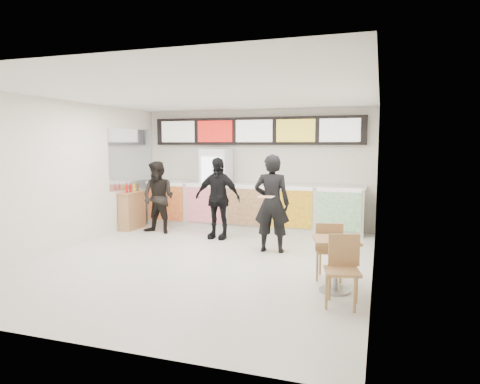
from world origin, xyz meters
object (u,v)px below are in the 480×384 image
at_px(customer_main, 272,203).
at_px(cafe_table, 336,255).
at_px(customer_mid, 217,198).
at_px(service_counter, 251,206).
at_px(customer_left, 158,198).
at_px(condiment_ledge, 132,210).
at_px(drinks_fridge, 216,188).

relative_size(customer_main, cafe_table, 1.17).
height_order(customer_mid, cafe_table, customer_mid).
bearing_deg(cafe_table, service_counter, 107.68).
distance_m(customer_mid, cafe_table, 4.00).
height_order(service_counter, customer_main, customer_main).
distance_m(customer_main, customer_mid, 1.66).
xyz_separation_m(service_counter, customer_main, (1.06, -2.11, 0.39)).
relative_size(service_counter, customer_left, 3.24).
bearing_deg(customer_mid, condiment_ledge, 174.45).
bearing_deg(cafe_table, condiment_ledge, 135.85).
bearing_deg(drinks_fridge, cafe_table, -49.85).
bearing_deg(drinks_fridge, customer_main, -46.74).
bearing_deg(customer_main, service_counter, -67.82).
bearing_deg(cafe_table, customer_main, 112.43).
xyz_separation_m(customer_mid, cafe_table, (2.89, -2.74, -0.37)).
relative_size(drinks_fridge, cafe_table, 1.22).
height_order(drinks_fridge, condiment_ledge, drinks_fridge).
bearing_deg(service_counter, drinks_fridge, 179.01).
bearing_deg(customer_left, cafe_table, -26.34).
height_order(customer_main, condiment_ledge, customer_main).
distance_m(customer_main, customer_left, 3.11).
height_order(customer_main, customer_left, customer_main).
bearing_deg(customer_left, condiment_ledge, 169.25).
xyz_separation_m(customer_left, cafe_table, (4.42, -2.82, -0.32)).
xyz_separation_m(service_counter, cafe_table, (2.50, -4.06, -0.03)).
bearing_deg(service_counter, customer_left, -147.22).
relative_size(customer_left, customer_mid, 0.94).
bearing_deg(customer_main, condiment_ledge, -21.05).
distance_m(drinks_fridge, customer_mid, 1.44).
height_order(customer_main, cafe_table, customer_main).
height_order(service_counter, condiment_ledge, service_counter).
bearing_deg(service_counter, condiment_ledge, -161.15).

